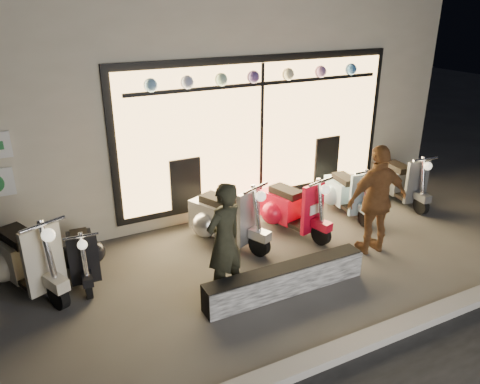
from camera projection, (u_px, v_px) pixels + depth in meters
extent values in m
plane|color=#383533|center=(276.00, 266.00, 7.12)|extent=(40.00, 40.00, 0.00)
cube|color=slate|center=(364.00, 342.00, 5.45)|extent=(40.00, 0.25, 0.12)
cube|color=beige|center=(163.00, 84.00, 10.47)|extent=(10.00, 6.00, 4.00)
cube|color=black|center=(260.00, 130.00, 8.49)|extent=(5.45, 0.06, 2.65)
cube|color=#FFBF6B|center=(261.00, 131.00, 8.46)|extent=(5.20, 0.04, 2.40)
cube|color=black|center=(263.00, 84.00, 8.10)|extent=(4.90, 0.06, 0.06)
cube|color=black|center=(285.00, 279.00, 6.40)|extent=(2.39, 0.28, 0.40)
cylinder|color=black|center=(259.00, 245.00, 7.34)|extent=(0.24, 0.38, 0.36)
cylinder|color=black|center=(209.00, 226.00, 7.96)|extent=(0.26, 0.39, 0.36)
cube|color=#A8A9AD|center=(248.00, 217.00, 7.31)|extent=(0.48, 0.27, 0.88)
cube|color=#A8A9AD|center=(214.00, 215.00, 7.81)|extent=(0.71, 0.87, 0.49)
cube|color=black|center=(218.00, 201.00, 7.64)|extent=(0.52, 0.67, 0.13)
sphere|color=#FFF2CC|center=(261.00, 196.00, 7.01)|extent=(0.21, 0.21, 0.16)
cylinder|color=black|center=(321.00, 235.00, 7.68)|extent=(0.18, 0.36, 0.35)
cylinder|color=black|center=(277.00, 214.00, 8.40)|extent=(0.20, 0.37, 0.35)
cube|color=#AF0B24|center=(313.00, 208.00, 7.68)|extent=(0.48, 0.18, 0.84)
cube|color=#AF0B24|center=(281.00, 205.00, 8.24)|extent=(0.59, 0.80, 0.47)
cube|color=black|center=(286.00, 192.00, 8.06)|extent=(0.42, 0.63, 0.12)
sphere|color=#FFF2CC|center=(325.00, 190.00, 7.36)|extent=(0.19, 0.19, 0.15)
cylinder|color=black|center=(89.00, 288.00, 6.30)|extent=(0.11, 0.30, 0.29)
cylinder|color=black|center=(82.00, 258.00, 7.03)|extent=(0.12, 0.30, 0.29)
cube|color=black|center=(84.00, 260.00, 6.33)|extent=(0.40, 0.09, 0.70)
cube|color=black|center=(81.00, 250.00, 6.89)|extent=(0.40, 0.63, 0.40)
cube|color=black|center=(80.00, 238.00, 6.73)|extent=(0.27, 0.50, 0.10)
sphere|color=#FFF2CC|center=(82.00, 245.00, 6.04)|extent=(0.14, 0.14, 0.13)
cylinder|color=black|center=(58.00, 295.00, 6.07)|extent=(0.25, 0.40, 0.39)
cylinder|color=black|center=(17.00, 266.00, 6.75)|extent=(0.27, 0.41, 0.39)
cube|color=beige|center=(44.00, 260.00, 6.05)|extent=(0.51, 0.28, 0.93)
cube|color=beige|center=(18.00, 254.00, 6.59)|extent=(0.75, 0.92, 0.52)
cube|color=black|center=(17.00, 236.00, 6.40)|extent=(0.54, 0.71, 0.14)
sphere|color=#FFF2CC|center=(48.00, 235.00, 5.73)|extent=(0.22, 0.22, 0.17)
cylinder|color=black|center=(365.00, 218.00, 8.30)|extent=(0.14, 0.33, 0.32)
cylinder|color=black|center=(338.00, 198.00, 9.13)|extent=(0.16, 0.34, 0.32)
cube|color=#92B8D0|center=(361.00, 194.00, 8.33)|extent=(0.44, 0.12, 0.78)
cube|color=#92B8D0|center=(341.00, 190.00, 8.97)|extent=(0.48, 0.71, 0.44)
cube|color=black|center=(345.00, 179.00, 8.79)|extent=(0.33, 0.56, 0.11)
sphere|color=#FFF2CC|center=(370.00, 179.00, 8.01)|extent=(0.16, 0.16, 0.14)
cylinder|color=black|center=(421.00, 205.00, 8.78)|extent=(0.15, 0.35, 0.34)
cylinder|color=black|center=(389.00, 187.00, 9.65)|extent=(0.17, 0.36, 0.34)
cube|color=#56595D|center=(417.00, 182.00, 8.81)|extent=(0.47, 0.13, 0.83)
cube|color=#56595D|center=(393.00, 179.00, 9.49)|extent=(0.51, 0.76, 0.46)
cube|color=black|center=(398.00, 167.00, 9.29)|extent=(0.36, 0.60, 0.12)
sphere|color=#FFF2CC|center=(428.00, 166.00, 8.47)|extent=(0.17, 0.17, 0.15)
imported|color=black|center=(224.00, 241.00, 6.14)|extent=(0.69, 0.56, 1.63)
imported|color=brown|center=(377.00, 200.00, 7.22)|extent=(1.08, 0.55, 1.76)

